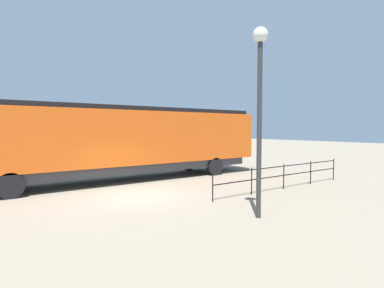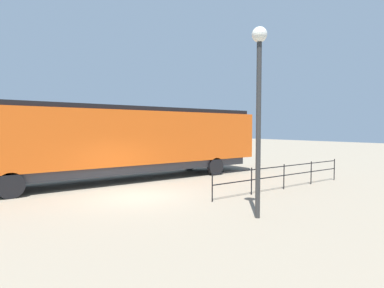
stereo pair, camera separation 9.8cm
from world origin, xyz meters
TOP-DOWN VIEW (x-y plane):
  - ground_plane at (0.00, 0.00)m, footprint 120.00×120.00m
  - locomotive at (-4.14, 1.58)m, footprint 3.20×17.30m
  - lamp_post at (5.17, 1.92)m, footprint 0.49×0.49m
  - platform_fence at (2.63, 6.51)m, footprint 0.05×8.94m

SIDE VIEW (x-z plane):
  - ground_plane at x=0.00m, z-range 0.00..0.00m
  - platform_fence at x=2.63m, z-range 0.19..1.39m
  - locomotive at x=-4.14m, z-range 0.26..4.38m
  - lamp_post at x=5.17m, z-range 1.15..7.31m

